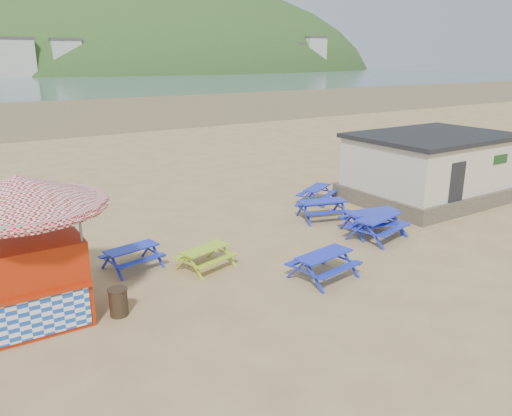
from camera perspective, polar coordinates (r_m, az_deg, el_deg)
ground at (r=17.88m, az=0.24°, el=-4.70°), size 400.00×400.00×0.00m
wet_sand at (r=69.78m, az=-25.97°, el=9.81°), size 400.00×400.00×0.00m
picnic_table_blue_a at (r=16.68m, az=-13.95°, el=-5.53°), size 1.91×1.64×0.71m
picnic_table_blue_b at (r=21.16m, az=7.59°, el=-0.22°), size 2.30×2.04×0.81m
picnic_table_blue_c at (r=23.63m, az=6.96°, el=1.53°), size 2.22×2.08×0.74m
picnic_table_blue_d at (r=15.63m, az=7.73°, el=-6.55°), size 2.10×1.79×0.80m
picnic_table_blue_e at (r=19.90m, az=13.10°, el=-1.55°), size 2.36×2.04×0.87m
picnic_table_blue_f at (r=19.31m, az=13.72°, el=-2.17°), size 2.39×2.10×0.86m
picnic_table_yellow at (r=16.28m, az=-5.80°, el=-5.71°), size 1.94×1.71×0.69m
ice_cream_kiosk at (r=13.71m, az=-25.05°, el=-2.37°), size 4.39×4.39×3.86m
litter_bin at (r=13.86m, az=-15.45°, el=-10.30°), size 0.52×0.52×0.76m
amenity_block at (r=25.16m, az=19.33°, el=4.45°), size 7.40×5.40×3.15m
headland_town at (r=263.48m, az=-11.39°, el=12.97°), size 264.00×144.00×108.00m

